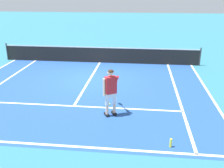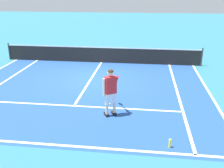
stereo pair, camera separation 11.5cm
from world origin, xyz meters
name	(u,v)px [view 1 (the left image)]	position (x,y,z in m)	size (l,w,h in m)	color
ground_plane	(90,79)	(0.00, 0.00, 0.00)	(80.00, 80.00, 0.00)	teal
court_inner_surface	(84,89)	(0.00, -1.40, 0.00)	(10.98, 9.48, 0.00)	#234C93
line_baseline	(51,145)	(0.00, -5.95, 0.00)	(10.98, 0.10, 0.01)	white
line_service	(74,106)	(0.00, -3.26, 0.00)	(8.23, 0.10, 0.01)	white
line_centre_service	(90,79)	(0.00, -0.06, 0.00)	(0.10, 6.40, 0.01)	white
line_singles_right	(177,93)	(4.12, -1.40, 0.00)	(0.10, 9.08, 0.01)	white
line_doubles_right	(209,94)	(5.49, -1.40, 0.00)	(0.10, 9.08, 0.01)	white
tennis_net	(100,55)	(0.00, 3.14, 0.50)	(11.96, 0.08, 1.07)	#333338
tennis_player	(111,89)	(1.50, -3.85, 0.99)	(0.55, 1.23, 1.71)	black
tennis_ball_near_feet	(110,104)	(1.36, -3.01, 0.03)	(0.07, 0.07, 0.07)	#CCE02D
water_bottle	(171,143)	(3.44, -5.65, 0.13)	(0.07, 0.07, 0.27)	yellow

